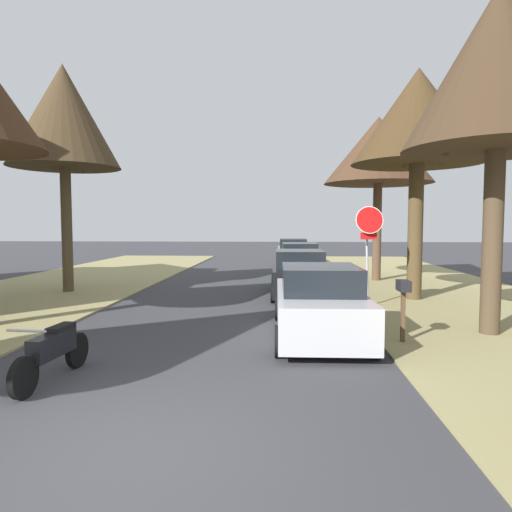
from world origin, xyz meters
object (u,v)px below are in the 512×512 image
(street_tree_left_mid_b, at_px, (64,117))
(parked_sedan_green, at_px, (299,261))
(street_tree_right_mid_b, at_px, (418,118))
(parked_sedan_silver, at_px, (319,304))
(street_tree_right_mid_a, at_px, (499,69))
(street_tree_right_far, at_px, (378,151))
(curbside_mailbox, at_px, (403,293))
(parked_sedan_tan, at_px, (293,252))
(stop_sign_far, at_px, (369,234))
(parked_motorcycle, at_px, (53,351))
(parked_sedan_black, at_px, (299,274))

(street_tree_left_mid_b, xyz_separation_m, parked_sedan_green, (8.53, 5.94, -5.50))
(street_tree_right_mid_b, height_order, parked_sedan_green, street_tree_right_mid_b)
(street_tree_left_mid_b, bearing_deg, parked_sedan_silver, -35.14)
(street_tree_right_mid_a, distance_m, street_tree_right_far, 9.68)
(street_tree_right_mid_b, height_order, curbside_mailbox, street_tree_right_mid_b)
(parked_sedan_tan, bearing_deg, street_tree_right_mid_b, -74.88)
(curbside_mailbox, bearing_deg, street_tree_right_mid_a, 21.94)
(parked_sedan_green, bearing_deg, curbside_mailbox, -82.37)
(stop_sign_far, distance_m, parked_sedan_tan, 15.08)
(curbside_mailbox, bearing_deg, stop_sign_far, 89.45)
(street_tree_right_far, height_order, curbside_mailbox, street_tree_right_far)
(street_tree_right_mid_b, xyz_separation_m, street_tree_left_mid_b, (-11.99, 0.99, 0.42))
(parked_sedan_silver, xyz_separation_m, parked_motorcycle, (-4.40, -3.11, -0.24))
(stop_sign_far, distance_m, street_tree_right_far, 7.43)
(street_tree_right_mid_b, bearing_deg, parked_sedan_green, 116.48)
(street_tree_right_mid_b, height_order, parked_motorcycle, street_tree_right_mid_b)
(street_tree_right_mid_b, bearing_deg, street_tree_right_mid_a, -85.95)
(parked_sedan_green, distance_m, parked_motorcycle, 15.69)
(parked_sedan_tan, height_order, parked_motorcycle, parked_sedan_tan)
(street_tree_right_mid_b, xyz_separation_m, street_tree_right_far, (-0.20, 4.98, -0.24))
(street_tree_right_mid_b, relative_size, street_tree_right_far, 1.05)
(parked_sedan_silver, relative_size, parked_motorcycle, 2.16)
(stop_sign_far, relative_size, parked_motorcycle, 1.44)
(street_tree_right_far, height_order, parked_sedan_silver, street_tree_right_far)
(parked_sedan_green, bearing_deg, street_tree_right_mid_a, -71.95)
(parked_sedan_green, bearing_deg, street_tree_left_mid_b, -145.15)
(street_tree_right_mid_b, bearing_deg, street_tree_left_mid_b, 175.26)
(curbside_mailbox, bearing_deg, street_tree_left_mid_b, 147.37)
(street_tree_left_mid_b, bearing_deg, parked_sedan_tan, 56.14)
(parked_motorcycle, distance_m, curbside_mailbox, 6.62)
(parked_sedan_silver, xyz_separation_m, parked_sedan_tan, (-0.18, 18.46, 0.00))
(street_tree_right_mid_b, height_order, parked_sedan_black, street_tree_right_mid_b)
(street_tree_right_mid_b, distance_m, parked_sedan_tan, 14.82)
(parked_motorcycle, bearing_deg, street_tree_left_mid_b, 114.42)
(stop_sign_far, bearing_deg, parked_sedan_black, 129.82)
(street_tree_left_mid_b, distance_m, parked_sedan_silver, 11.80)
(stop_sign_far, bearing_deg, parked_sedan_green, 101.53)
(parked_sedan_silver, height_order, parked_sedan_tan, same)
(street_tree_left_mid_b, xyz_separation_m, parked_motorcycle, (4.14, -9.12, -5.74))
(parked_sedan_green, bearing_deg, parked_sedan_tan, 91.57)
(parked_sedan_silver, height_order, parked_sedan_black, same)
(street_tree_right_far, xyz_separation_m, parked_sedan_tan, (-3.43, 8.47, -4.84))
(stop_sign_far, bearing_deg, parked_sedan_tan, 97.23)
(street_tree_right_mid_a, distance_m, street_tree_left_mid_b, 13.57)
(parked_sedan_black, relative_size, parked_sedan_tan, 1.00)
(parked_motorcycle, bearing_deg, parked_sedan_green, 73.74)
(parked_sedan_green, xyz_separation_m, parked_motorcycle, (-4.39, -15.06, -0.24))
(parked_sedan_black, distance_m, parked_sedan_green, 6.06)
(street_tree_right_mid_b, distance_m, street_tree_right_far, 4.99)
(stop_sign_far, distance_m, street_tree_right_mid_b, 4.28)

